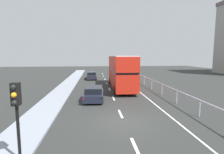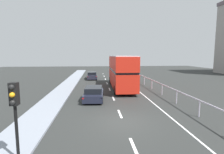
{
  "view_description": "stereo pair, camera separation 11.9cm",
  "coord_description": "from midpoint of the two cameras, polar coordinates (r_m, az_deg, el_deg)",
  "views": [
    {
      "loc": [
        -1.91,
        -11.1,
        4.35
      ],
      "look_at": [
        0.05,
        8.27,
        1.95
      ],
      "focal_mm": 27.98,
      "sensor_mm": 36.0,
      "label": 1
    },
    {
      "loc": [
        -1.79,
        -11.11,
        4.35
      ],
      "look_at": [
        0.05,
        8.27,
        1.95
      ],
      "focal_mm": 27.98,
      "sensor_mm": 36.0,
      "label": 2
    }
  ],
  "objects": [
    {
      "name": "hatchback_car_near",
      "position": [
        17.32,
        -5.75,
        -5.36
      ],
      "size": [
        2.04,
        4.41,
        1.33
      ],
      "rotation": [
        0.0,
        0.0,
        -0.06
      ],
      "color": "#1B1E2E",
      "rests_on": "ground"
    },
    {
      "name": "traffic_signal_pole",
      "position": [
        7.83,
        -28.89,
        -7.38
      ],
      "size": [
        0.3,
        0.42,
        3.18
      ],
      "color": "black",
      "rests_on": "near_sidewalk_kerb"
    },
    {
      "name": "sedan_car_ahead",
      "position": [
        32.57,
        -6.53,
        0.48
      ],
      "size": [
        1.94,
        4.53,
        1.35
      ],
      "rotation": [
        0.0,
        0.0,
        0.05
      ],
      "color": "#222331",
      "rests_on": "ground"
    },
    {
      "name": "bridge_side_railing",
      "position": [
        21.68,
        14.51,
        -2.12
      ],
      "size": [
        0.1,
        42.0,
        1.23
      ],
      "color": "#B4ABBC",
      "rests_on": "ground"
    },
    {
      "name": "ground_plane",
      "position": [
        12.09,
        3.87,
        -14.33
      ],
      "size": [
        74.63,
        120.0,
        0.1
      ],
      "primitive_type": "cube",
      "color": "#292C2A"
    },
    {
      "name": "double_decker_bus_red",
      "position": [
        23.26,
        3.13,
        2.0
      ],
      "size": [
        2.72,
        10.9,
        4.32
      ],
      "rotation": [
        0.0,
        0.0,
        -0.02
      ],
      "color": "red",
      "rests_on": "ground"
    },
    {
      "name": "near_sidewalk_kerb",
      "position": [
        12.55,
        -24.27,
        -13.55
      ],
      "size": [
        2.39,
        80.0,
        0.14
      ],
      "primitive_type": "cube",
      "color": "gray",
      "rests_on": "ground"
    },
    {
      "name": "lane_paint_markings",
      "position": [
        20.87,
        6.06,
        -5.02
      ],
      "size": [
        3.61,
        46.0,
        0.01
      ],
      "color": "silver",
      "rests_on": "ground"
    }
  ]
}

